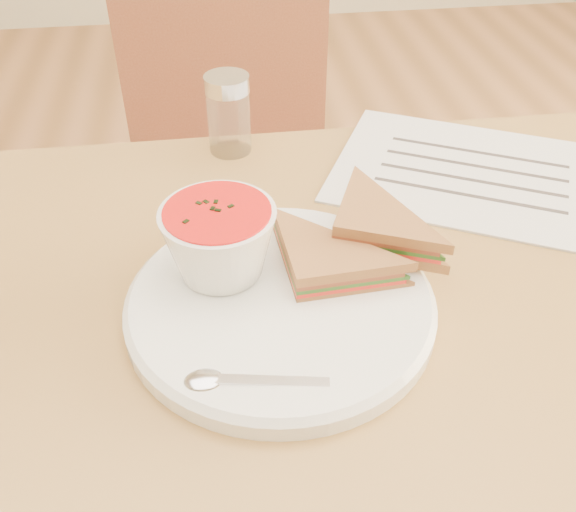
{
  "coord_description": "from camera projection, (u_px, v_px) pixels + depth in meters",
  "views": [
    {
      "loc": [
        -0.11,
        -0.43,
        1.17
      ],
      "look_at": [
        -0.05,
        0.02,
        0.8
      ],
      "focal_mm": 40.0,
      "sensor_mm": 36.0,
      "label": 1
    }
  ],
  "objects": [
    {
      "name": "chair_far",
      "position": [
        245.0,
        201.0,
        1.25
      ],
      "size": [
        0.44,
        0.44,
        0.92
      ],
      "primitive_type": null,
      "rotation": [
        0.0,
        0.0,
        3.23
      ],
      "color": "brown",
      "rests_on": "floor"
    },
    {
      "name": "plate",
      "position": [
        280.0,
        305.0,
        0.6
      ],
      "size": [
        0.36,
        0.36,
        0.02
      ],
      "primitive_type": null,
      "rotation": [
        0.0,
        0.0,
        -0.29
      ],
      "color": "white",
      "rests_on": "dining_table"
    },
    {
      "name": "dining_table",
      "position": [
        328.0,
        512.0,
        0.85
      ],
      "size": [
        1.0,
        0.7,
        0.75
      ],
      "primitive_type": null,
      "color": "olive",
      "rests_on": "floor"
    },
    {
      "name": "soup_bowl",
      "position": [
        220.0,
        245.0,
        0.6
      ],
      "size": [
        0.14,
        0.14,
        0.07
      ],
      "primitive_type": null,
      "rotation": [
        0.0,
        0.0,
        -0.34
      ],
      "color": "white",
      "rests_on": "plate"
    },
    {
      "name": "condiment_shaker",
      "position": [
        229.0,
        114.0,
        0.81
      ],
      "size": [
        0.06,
        0.06,
        0.1
      ],
      "primitive_type": null,
      "rotation": [
        0.0,
        0.0,
        -0.14
      ],
      "color": "silver",
      "rests_on": "dining_table"
    },
    {
      "name": "sandwich_half_b",
      "position": [
        332.0,
        241.0,
        0.61
      ],
      "size": [
        0.15,
        0.15,
        0.04
      ],
      "primitive_type": null,
      "rotation": [
        0.0,
        0.0,
        -0.41
      ],
      "color": "#AF783E",
      "rests_on": "plate"
    },
    {
      "name": "paper_menu",
      "position": [
        473.0,
        174.0,
        0.79
      ],
      "size": [
        0.41,
        0.37,
        0.0
      ],
      "primitive_type": null,
      "rotation": [
        0.0,
        0.0,
        -0.48
      ],
      "color": "white",
      "rests_on": "dining_table"
    },
    {
      "name": "spoon",
      "position": [
        264.0,
        382.0,
        0.51
      ],
      "size": [
        0.17,
        0.06,
        0.01
      ],
      "primitive_type": null,
      "rotation": [
        0.0,
        0.0,
        -0.16
      ],
      "color": "silver",
      "rests_on": "plate"
    },
    {
      "name": "sandwich_half_a",
      "position": [
        297.0,
        294.0,
        0.57
      ],
      "size": [
        0.12,
        0.12,
        0.03
      ],
      "primitive_type": null,
      "rotation": [
        0.0,
        0.0,
        0.07
      ],
      "color": "#AF783E",
      "rests_on": "plate"
    }
  ]
}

